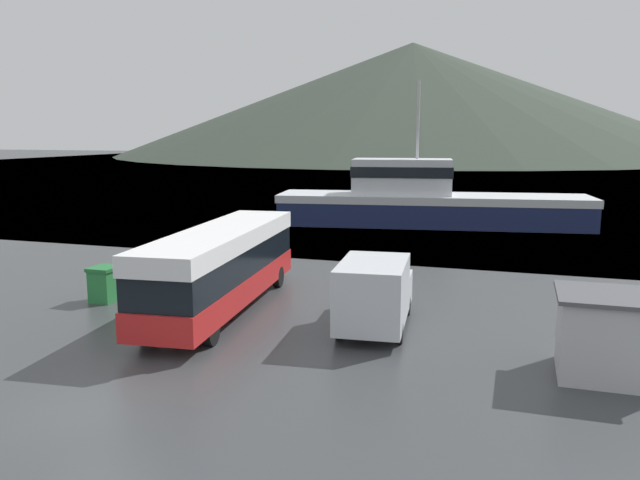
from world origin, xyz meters
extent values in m
plane|color=#383A3D|center=(0.00, 0.00, 0.00)|extent=(400.00, 400.00, 0.00)
plane|color=slate|center=(0.00, 139.01, 0.00)|extent=(240.00, 240.00, 0.00)
cone|color=#333D33|center=(-24.48, 191.82, 17.54)|extent=(184.83, 184.83, 35.08)
cube|color=red|center=(-0.86, 8.85, 0.92)|extent=(3.58, 11.45, 0.94)
cube|color=black|center=(-0.86, 8.85, 1.92)|extent=(3.51, 11.22, 1.07)
cube|color=white|center=(-0.86, 8.85, 2.80)|extent=(3.58, 11.45, 0.67)
cube|color=black|center=(-1.43, 14.47, 1.74)|extent=(2.16, 0.28, 1.45)
cylinder|color=black|center=(-2.33, 12.66, 0.45)|extent=(0.39, 0.93, 0.90)
cylinder|color=black|center=(-0.18, 12.88, 0.45)|extent=(0.39, 0.93, 0.90)
cylinder|color=black|center=(-1.54, 4.82, 0.45)|extent=(0.39, 0.93, 0.90)
cylinder|color=black|center=(0.61, 5.04, 0.45)|extent=(0.39, 0.93, 0.90)
cube|color=silver|center=(5.23, 7.82, 1.40)|extent=(2.52, 3.89, 2.11)
cube|color=silver|center=(4.98, 10.45, 0.93)|extent=(2.32, 1.78, 1.16)
cube|color=black|center=(5.05, 9.68, 1.88)|extent=(1.85, 0.24, 0.74)
cylinder|color=black|center=(4.03, 10.15, 0.35)|extent=(0.29, 0.72, 0.70)
cylinder|color=black|center=(5.97, 10.33, 0.35)|extent=(0.29, 0.72, 0.70)
cylinder|color=black|center=(4.34, 6.89, 0.35)|extent=(0.29, 0.72, 0.70)
cylinder|color=black|center=(6.29, 7.07, 0.35)|extent=(0.29, 0.72, 0.70)
cube|color=#19234C|center=(3.70, 33.78, 1.13)|extent=(22.71, 8.17, 2.25)
cube|color=silver|center=(3.70, 33.78, 1.97)|extent=(22.93, 8.25, 0.56)
cube|color=silver|center=(1.50, 33.46, 3.54)|extent=(7.54, 4.48, 2.58)
cube|color=black|center=(1.50, 33.46, 3.93)|extent=(7.70, 4.59, 0.77)
cylinder|color=#B2B2B7|center=(2.56, 33.61, 7.63)|extent=(0.20, 0.20, 5.58)
cube|color=#287F3D|center=(-5.92, 8.52, 0.63)|extent=(0.92, 1.01, 1.27)
cube|color=#226C34|center=(-5.92, 8.52, 1.34)|extent=(1.01, 1.11, 0.14)
cube|color=#B2B2B7|center=(12.29, 6.07, 1.12)|extent=(2.61, 2.36, 2.24)
cube|color=#4C4C51|center=(12.29, 6.07, 2.30)|extent=(2.87, 2.60, 0.12)
cylinder|color=#4C4C51|center=(-4.30, 18.13, 0.22)|extent=(0.38, 0.38, 0.43)
sphere|color=#4C4C51|center=(-4.30, 18.13, 0.55)|extent=(0.44, 0.44, 0.44)
camera|label=1|loc=(9.71, -12.02, 6.66)|focal=35.00mm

